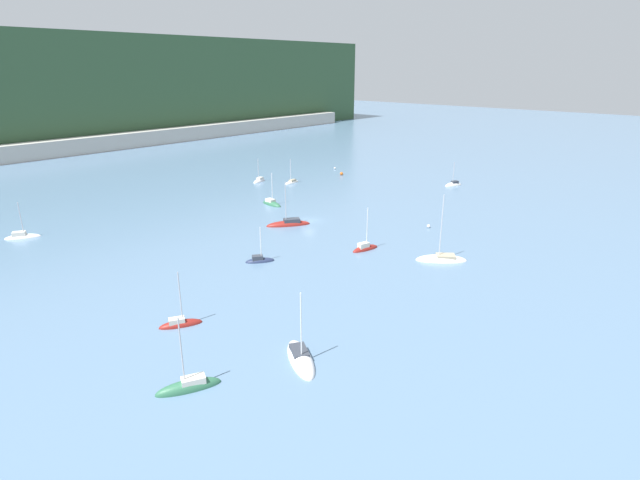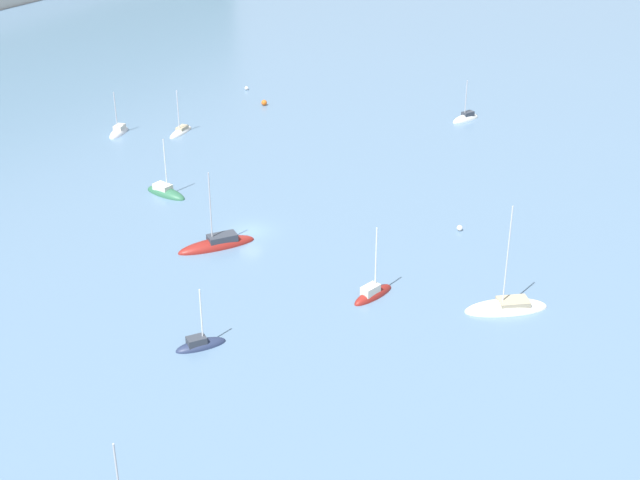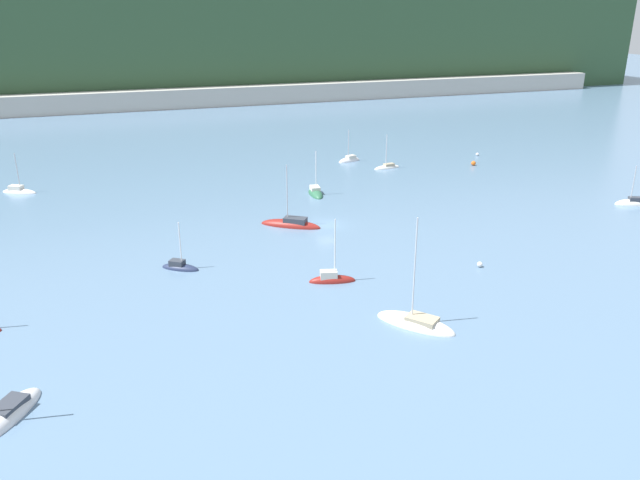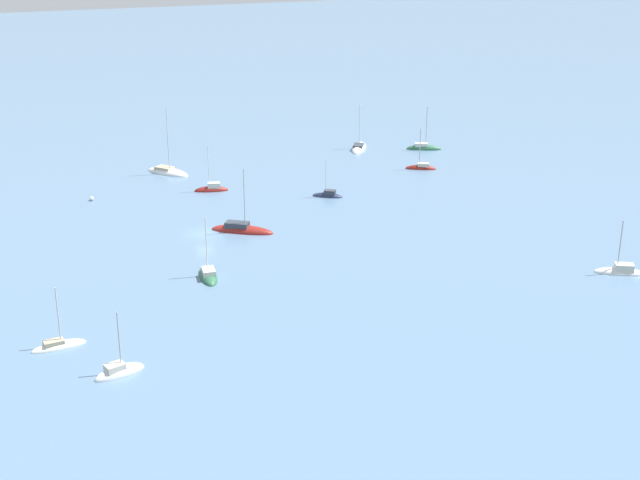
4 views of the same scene
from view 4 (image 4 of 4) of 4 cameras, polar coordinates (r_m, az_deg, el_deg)
The scene contains 13 objects.
ground_plane at distance 120.49m, azimuth -7.39°, elevation 0.41°, with size 600.00×600.00×0.00m, color slate.
sailboat_0 at distance 106.20m, azimuth -7.16°, elevation -2.31°, with size 2.78×6.34×8.09m.
sailboat_1 at distance 120.68m, azimuth -5.03°, elevation 0.59°, with size 8.47×6.93×9.66m.
sailboat_2 at distance 86.27m, azimuth -12.73°, elevation -8.30°, with size 5.29×3.09×7.10m.
sailboat_4 at distance 149.42m, azimuth -9.72°, elevation 4.26°, with size 7.13×8.08×11.86m.
sailboat_5 at distance 135.08m, azimuth 0.50°, elevation 2.85°, with size 4.75×4.02×6.37m.
sailboat_6 at distance 138.87m, azimuth -6.95°, elevation 3.20°, with size 5.46×2.77×8.13m.
sailboat_7 at distance 92.67m, azimuth -16.40°, elevation -6.56°, with size 5.59×2.11×7.06m.
sailboat_8 at distance 150.77m, azimuth 6.47°, elevation 4.58°, with size 5.25×3.80×7.62m.
sailboat_9 at distance 112.36m, azimuth 18.65°, elevation -1.96°, with size 6.14×4.59×7.32m.
sailboat_10 at distance 162.90m, azimuth 2.50°, elevation 5.86°, with size 6.21×7.85×9.09m.
sailboat_11 at distance 163.50m, azimuth 6.65°, elevation 5.81°, with size 6.44×4.30×8.71m.
mooring_buoy_1 at distance 137.43m, azimuth -14.41°, elevation 2.59°, with size 0.65×0.65×0.65m.
Camera 4 is at (27.59, 109.99, 40.70)m, focal length 50.00 mm.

